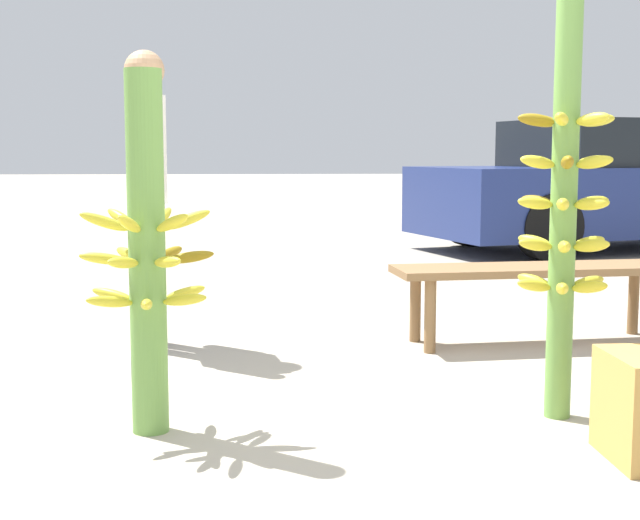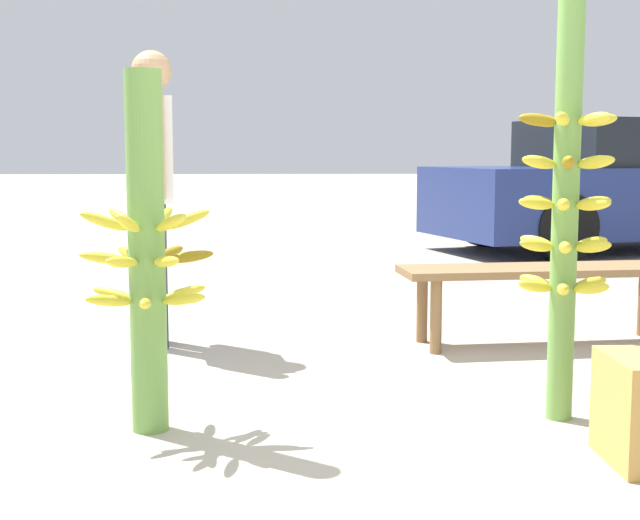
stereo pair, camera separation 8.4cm
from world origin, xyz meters
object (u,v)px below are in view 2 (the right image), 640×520
banana_stalk_center (565,209)px  parked_car (632,187)px  banana_stalk_left (147,254)px  vendor_person (154,172)px  market_bench (546,277)px

banana_stalk_center → parked_car: 6.53m
banana_stalk_left → vendor_person: 1.50m
market_bench → banana_stalk_center: bearing=-109.6°
banana_stalk_left → market_bench: size_ratio=0.83×
banana_stalk_center → market_bench: size_ratio=1.01×
vendor_person → market_bench: size_ratio=0.98×
vendor_person → banana_stalk_center: bearing=-139.5°
banana_stalk_center → vendor_person: (-1.73, 1.39, 0.11)m
banana_stalk_center → parked_car: banana_stalk_center is taller
banana_stalk_center → market_bench: 1.45m
market_bench → parked_car: bearing=58.2°
market_bench → parked_car: (2.30, 4.63, 0.30)m
banana_stalk_left → market_bench: banana_stalk_left is taller
banana_stalk_left → market_bench: 2.38m
market_bench → banana_stalk_left: bearing=-148.7°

